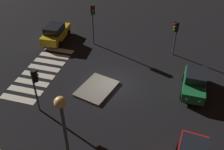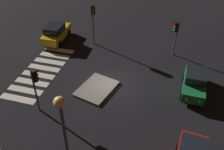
% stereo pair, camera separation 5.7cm
% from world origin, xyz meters
% --- Properties ---
extents(ground_plane, '(80.00, 80.00, 0.00)m').
position_xyz_m(ground_plane, '(0.00, 0.00, 0.00)').
color(ground_plane, black).
extents(traffic_island, '(4.09, 3.45, 0.18)m').
position_xyz_m(traffic_island, '(1.07, -1.08, 0.09)').
color(traffic_island, gray).
rests_on(traffic_island, ground).
extents(car_yellow, '(4.48, 2.23, 1.92)m').
position_xyz_m(car_yellow, '(-5.91, -8.19, 0.94)').
color(car_yellow, gold).
rests_on(car_yellow, ground).
extents(car_green, '(4.29, 2.08, 1.85)m').
position_xyz_m(car_green, '(-1.02, 6.96, 0.91)').
color(car_green, '#196B38').
rests_on(car_green, ground).
extents(traffic_light_east, '(0.54, 0.54, 3.82)m').
position_xyz_m(traffic_light_east, '(4.60, -4.52, 2.90)').
color(traffic_light_east, '#47474C').
rests_on(traffic_light_east, ground).
extents(traffic_light_south, '(0.53, 0.54, 4.52)m').
position_xyz_m(traffic_light_south, '(-6.21, -3.81, 3.42)').
color(traffic_light_south, '#47474C').
rests_on(traffic_light_south, ground).
extents(traffic_light_west, '(0.53, 0.54, 3.70)m').
position_xyz_m(traffic_light_west, '(-6.33, 4.67, 2.81)').
color(traffic_light_west, '#47474C').
rests_on(traffic_light_west, ground).
extents(street_lamp, '(0.56, 0.56, 7.05)m').
position_xyz_m(street_lamp, '(9.95, 0.43, 4.86)').
color(street_lamp, '#47474C').
rests_on(street_lamp, ground).
extents(crosswalk_near, '(8.75, 3.20, 0.02)m').
position_xyz_m(crosswalk_near, '(0.00, -6.99, 0.01)').
color(crosswalk_near, silver).
rests_on(crosswalk_near, ground).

